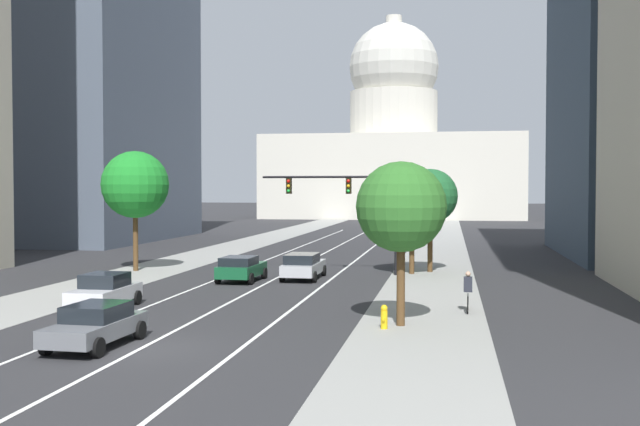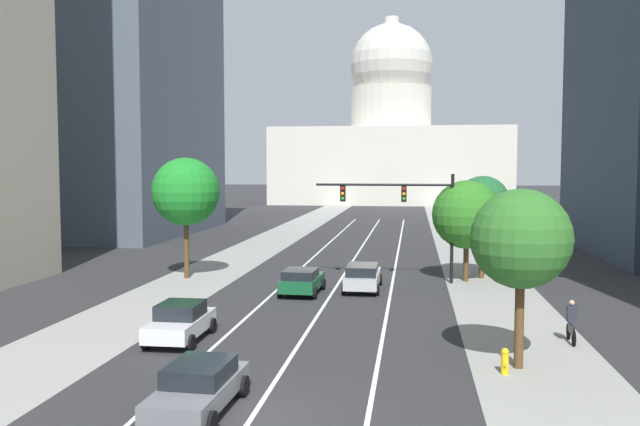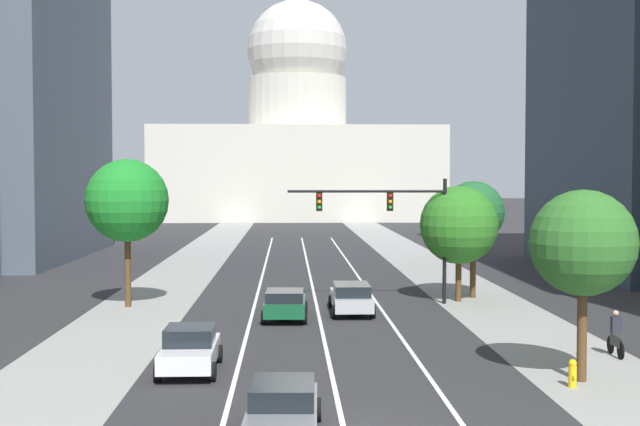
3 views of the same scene
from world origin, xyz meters
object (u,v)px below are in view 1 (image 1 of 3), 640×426
Objects in this scene: street_tree_far_right at (412,207)px; street_tree_near_left at (135,185)px; traffic_signal_mast at (352,198)px; cyclist at (468,292)px; car_green at (241,268)px; fire_hydrant at (384,317)px; street_tree_near_right at (401,207)px; street_tree_mid_right at (430,196)px; car_silver at (303,265)px; car_white at (105,291)px; capitol_building at (393,150)px; car_gray at (96,324)px.

street_tree_near_left is (-17.29, -1.24, 1.35)m from street_tree_far_right.
cyclist is at bearing -63.22° from traffic_signal_mast.
car_green is at bearing -27.32° from street_tree_near_left.
street_tree_near_left is at bearing 135.16° from fire_hydrant.
street_tree_near_right is 18.86m from street_tree_mid_right.
car_silver is 1.17× the size of car_white.
fire_hydrant is 0.15× the size of street_tree_near_right.
street_tree_far_right is at bearing 12.73° from traffic_signal_mast.
street_tree_far_right is 1.80m from street_tree_mid_right.
capitol_building reaches higher than car_silver.
street_tree_near_left reaches higher than traffic_signal_mast.
fire_hydrant is 24.72m from street_tree_near_left.
street_tree_near_left is (-11.26, 2.46, 4.65)m from car_silver.
traffic_signal_mast is at bearing 1.83° from street_tree_near_left.
capitol_building is 111.99m from car_gray.
car_gray is at bearing -90.83° from capitol_building.
traffic_signal_mast is at bearing -49.39° from car_green.
car_gray is at bearing -150.42° from street_tree_near_right.
traffic_signal_mast reaches higher than fire_hydrant.
street_tree_near_right is at bearing -58.33° from car_gray.
car_green is 2.36× the size of cyclist.
car_silver is 13.61m from cyclist.
street_tree_far_right is at bearing -19.76° from car_gray.
traffic_signal_mast is at bearing 101.09° from fire_hydrant.
car_white is 15.59m from cyclist.
cyclist is at bearing -138.27° from car_silver.
capitol_building is at bearing 92.62° from traffic_signal_mast.
capitol_building is 25.74× the size of cyclist.
car_gray is 25.04m from street_tree_far_right.
street_tree_mid_right reaches higher than street_tree_far_right.
car_silver is 7.80m from street_tree_far_right.
street_tree_near_left reaches higher than car_silver.
street_tree_mid_right is at bearing 86.55° from fire_hydrant.
capitol_building reaches higher than fire_hydrant.
car_white is 0.64× the size of street_tree_mid_right.
car_green is 15.97m from street_tree_near_right.
car_green is 0.65× the size of street_tree_near_right.
street_tree_mid_right is (18.36, 2.56, -0.73)m from street_tree_near_left.
car_gray is 0.71× the size of street_tree_near_right.
street_tree_near_left is at bearing 137.42° from street_tree_near_right.
capitol_building is 48.66× the size of fire_hydrant.
street_tree_near_right is at bearing -76.58° from traffic_signal_mast.
street_tree_near_right is at bearing -139.72° from car_green.
car_silver is 2.77× the size of cyclist.
car_white is 0.66× the size of street_tree_far_right.
car_white is at bearing -71.47° from street_tree_near_left.
traffic_signal_mast is (4.08, -89.17, -7.40)m from capitol_building.
street_tree_mid_right is (1.07, 1.32, 0.62)m from street_tree_far_right.
street_tree_mid_right is at bearing -84.30° from capitol_building.
street_tree_near_right is at bearing -154.96° from car_silver.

